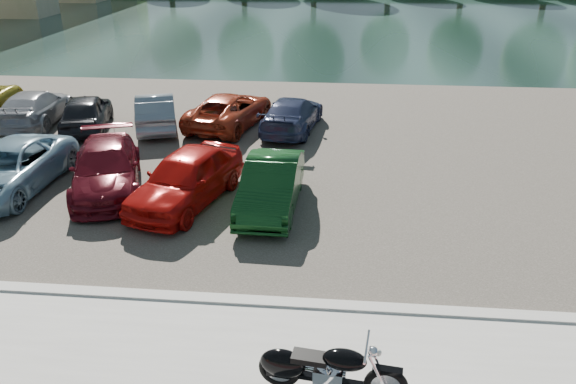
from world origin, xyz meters
name	(u,v)px	position (x,y,z in m)	size (l,w,h in m)	color
ground	(293,382)	(0.00, 0.00, 0.00)	(200.00, 200.00, 0.00)	#595447
kerb	(302,305)	(0.00, 2.00, 0.07)	(60.00, 0.30, 0.14)	#AFACA5
parking_lot	(321,147)	(0.00, 11.00, 0.02)	(60.00, 18.00, 0.04)	#3E3A32
river	(335,23)	(0.00, 40.00, 0.00)	(120.00, 40.00, 0.00)	#182B27
motorcycle	(318,369)	(0.41, -0.26, 0.56)	(2.33, 0.76, 1.05)	black
car_2	(8,169)	(-8.53, 6.66, 0.70)	(2.17, 4.71, 1.31)	#7CA0B5
car_3	(106,168)	(-5.83, 6.96, 0.69)	(1.81, 4.46, 1.29)	#4C0A13
car_4	(186,178)	(-3.39, 6.35, 0.76)	(1.70, 4.22, 1.44)	#AC0E0B
car_5	(271,185)	(-1.11, 6.28, 0.69)	(1.37, 3.93, 1.30)	#103C17
car_7	(35,107)	(-10.85, 12.59, 0.67)	(1.77, 4.36, 1.27)	#94959D
car_8	(86,112)	(-8.65, 12.12, 0.70)	(1.55, 3.85, 1.31)	black
car_9	(156,111)	(-6.16, 12.52, 0.68)	(1.36, 3.91, 1.29)	slate
car_10	(229,110)	(-3.49, 12.97, 0.66)	(2.07, 4.49, 1.25)	#A4331B
car_11	(292,114)	(-1.12, 12.69, 0.65)	(1.71, 4.20, 1.22)	navy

